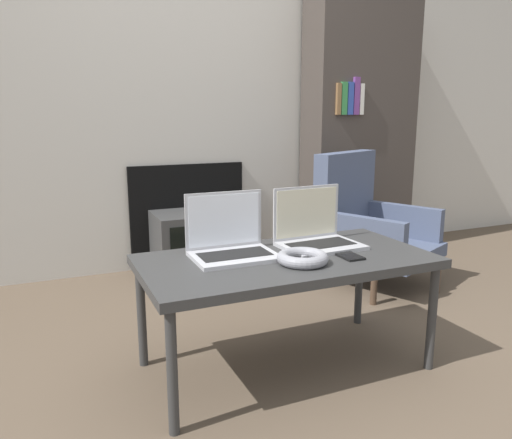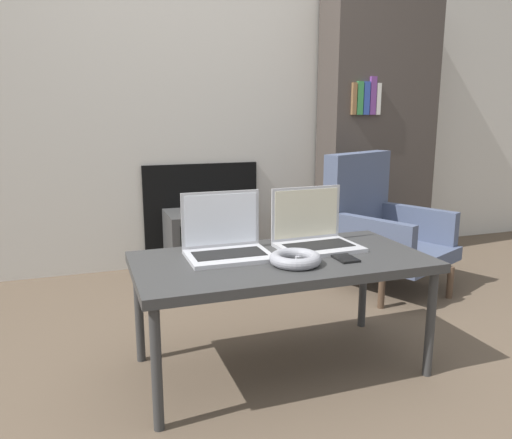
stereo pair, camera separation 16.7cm
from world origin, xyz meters
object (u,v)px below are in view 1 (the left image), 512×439
(laptop_right, at_px, (315,233))
(armchair, at_px, (365,222))
(tv, at_px, (197,242))
(laptop_left, at_px, (231,242))
(headphones, at_px, (303,258))
(phone, at_px, (347,255))

(laptop_right, distance_m, armchair, 1.00)
(armchair, bearing_deg, laptop_right, -163.02)
(laptop_right, distance_m, tv, 1.29)
(laptop_left, height_order, armchair, armchair)
(laptop_left, bearing_deg, headphones, -44.61)
(laptop_right, height_order, armchair, armchair)
(laptop_right, distance_m, phone, 0.21)
(laptop_left, height_order, headphones, laptop_left)
(headphones, xyz_separation_m, tv, (0.03, 1.45, -0.29))
(tv, bearing_deg, armchair, -33.19)
(headphones, height_order, armchair, armchair)
(phone, bearing_deg, laptop_left, 154.68)
(laptop_left, distance_m, phone, 0.47)
(laptop_right, bearing_deg, phone, -83.57)
(laptop_left, distance_m, laptop_right, 0.39)
(laptop_left, xyz_separation_m, phone, (0.42, -0.20, -0.05))
(headphones, relative_size, phone, 1.35)
(phone, xyz_separation_m, tv, (-0.18, 1.44, -0.27))
(laptop_right, bearing_deg, laptop_left, 177.23)
(laptop_right, xyz_separation_m, headphones, (-0.18, -0.21, -0.03))
(laptop_left, relative_size, tv, 0.60)
(phone, xyz_separation_m, armchair, (0.71, 0.86, -0.10))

